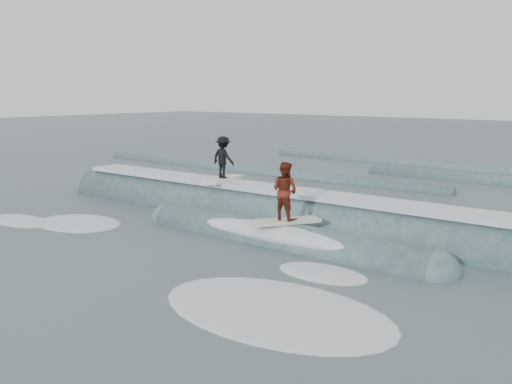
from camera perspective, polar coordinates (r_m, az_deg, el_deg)
The scene contains 6 objects.
ground at distance 14.89m, azimuth -11.22°, elevation -6.59°, with size 160.00×160.00×0.00m, color #395154.
breaking_wave at distance 18.29m, azimuth 1.98°, elevation -3.14°, with size 21.13×3.82×2.09m.
surfer_black at distance 19.96m, azimuth -3.29°, elevation 3.21°, with size 0.99×2.07×1.56m.
surfer_red at distance 15.69m, azimuth 2.89°, elevation -0.26°, with size 1.55×1.98×1.72m.
whitewater at distance 14.12m, azimuth -6.62°, elevation -7.38°, with size 14.64×5.00×0.10m.
far_swells at distance 29.01m, azimuth 17.37°, elevation 1.21°, with size 38.21×8.65×0.80m.
Camera 1 is at (10.99, -9.12, 4.20)m, focal length 40.00 mm.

